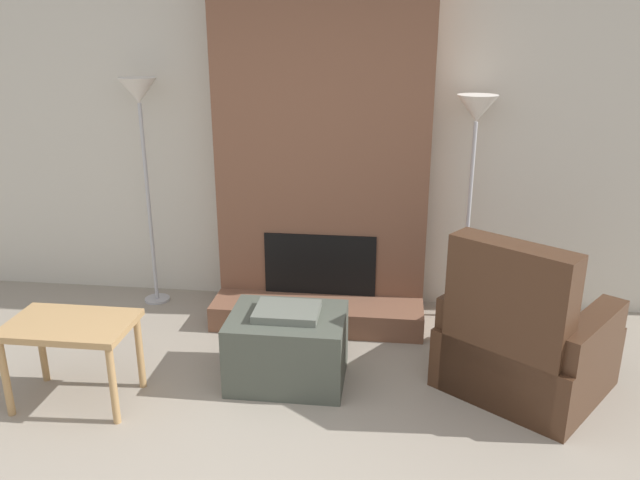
# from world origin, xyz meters

# --- Properties ---
(wall_back) EXTENTS (7.02, 0.06, 2.60)m
(wall_back) POSITION_xyz_m (0.00, 2.69, 1.30)
(wall_back) COLOR beige
(wall_back) RESTS_ON ground_plane
(fireplace) EXTENTS (1.60, 0.76, 2.60)m
(fireplace) POSITION_xyz_m (0.00, 2.45, 1.21)
(fireplace) COLOR brown
(fireplace) RESTS_ON ground_plane
(ottoman) EXTENTS (0.73, 0.57, 0.50)m
(ottoman) POSITION_xyz_m (-0.09, 1.33, 0.24)
(ottoman) COLOR #474C42
(ottoman) RESTS_ON ground_plane
(armchair) EXTENTS (1.22, 1.21, 1.04)m
(armchair) POSITION_xyz_m (1.37, 1.38, 0.30)
(armchair) COLOR #422819
(armchair) RESTS_ON ground_plane
(side_table) EXTENTS (0.73, 0.47, 0.53)m
(side_table) POSITION_xyz_m (-1.32, 0.93, 0.45)
(side_table) COLOR tan
(side_table) RESTS_ON ground_plane
(floor_lamp_left) EXTENTS (0.29, 0.29, 1.82)m
(floor_lamp_left) POSITION_xyz_m (-1.39, 2.42, 1.58)
(floor_lamp_left) COLOR #ADADB2
(floor_lamp_left) RESTS_ON ground_plane
(floor_lamp_right) EXTENTS (0.29, 0.29, 1.72)m
(floor_lamp_right) POSITION_xyz_m (1.11, 2.42, 1.50)
(floor_lamp_right) COLOR #ADADB2
(floor_lamp_right) RESTS_ON ground_plane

